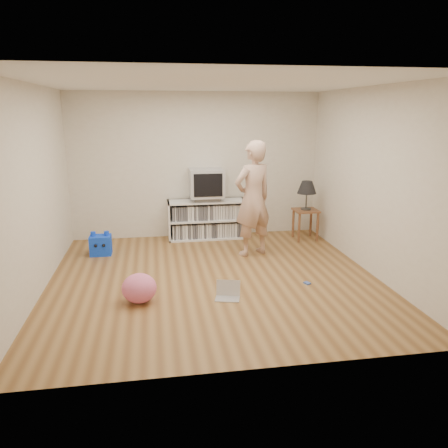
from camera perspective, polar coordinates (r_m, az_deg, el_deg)
ground at (r=6.13m, az=-1.31°, el=-7.11°), size 4.50×4.50×0.00m
walls at (r=5.78m, az=-1.38°, el=4.96°), size 4.52×4.52×2.60m
ceiling at (r=5.71m, az=-1.46°, el=17.93°), size 4.50×4.50×0.01m
media_unit at (r=7.97m, az=-2.29°, el=0.65°), size 1.40×0.45×0.70m
dvd_deck at (r=7.87m, az=-2.30°, el=3.34°), size 0.45×0.35×0.07m
crt_tv at (r=7.82m, az=-2.32°, el=5.39°), size 0.60×0.53×0.50m
side_table at (r=7.99m, az=10.60°, el=0.93°), size 0.42×0.42×0.55m
table_lamp at (r=7.89m, az=10.77°, el=4.64°), size 0.34×0.34×0.52m
person at (r=6.91m, az=3.80°, el=3.29°), size 0.79×0.67×1.83m
laptop at (r=5.51m, az=0.50°, el=-9.04°), size 0.35×0.31×0.21m
playing_cards at (r=6.05m, az=10.81°, el=-7.59°), size 0.09×0.11×0.02m
plush_blue at (r=7.34m, az=-15.81°, el=-2.63°), size 0.34×0.30×0.39m
plush_pink at (r=5.44m, az=-11.02°, el=-8.23°), size 0.55×0.55×0.36m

